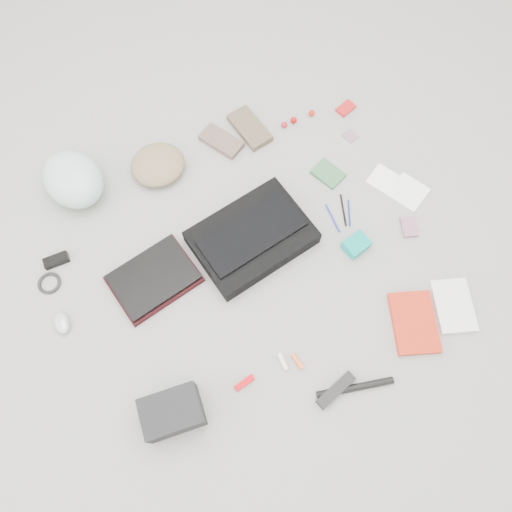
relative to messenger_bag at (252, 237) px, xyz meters
name	(u,v)px	position (x,y,z in m)	size (l,w,h in m)	color
ground_plane	(256,261)	(-0.02, -0.08, -0.04)	(4.00, 4.00, 0.00)	gray
messenger_bag	(252,237)	(0.00, 0.00, 0.00)	(0.45, 0.32, 0.07)	black
bag_flap	(252,233)	(0.00, 0.00, 0.04)	(0.41, 0.18, 0.01)	black
laptop_sleeve	(154,279)	(-0.41, 0.00, -0.03)	(0.32, 0.24, 0.02)	black
laptop	(153,277)	(-0.41, 0.00, -0.01)	(0.30, 0.22, 0.02)	black
bike_helmet	(73,179)	(-0.57, 0.51, 0.05)	(0.23, 0.28, 0.17)	silver
beanie	(158,165)	(-0.23, 0.47, 0.00)	(0.23, 0.22, 0.08)	#826E4E
mitten_left	(221,141)	(0.07, 0.49, -0.02)	(0.09, 0.18, 0.03)	brown
mitten_right	(250,128)	(0.21, 0.50, -0.02)	(0.11, 0.21, 0.03)	brown
power_brick	(56,260)	(-0.74, 0.23, -0.02)	(0.10, 0.04, 0.03)	black
cable_coil	(49,283)	(-0.79, 0.15, -0.03)	(0.09, 0.09, 0.01)	black
mouse	(62,323)	(-0.79, -0.03, -0.02)	(0.06, 0.09, 0.04)	#A7A8AE
camera_bag	(172,412)	(-0.51, -0.50, 0.03)	(0.20, 0.14, 0.13)	black
multitool	(244,383)	(-0.25, -0.50, -0.03)	(0.08, 0.02, 0.01)	#C30006
toiletry_tube_white	(283,362)	(-0.09, -0.49, -0.03)	(0.02, 0.02, 0.07)	silver
toiletry_tube_orange	(297,361)	(-0.04, -0.51, -0.03)	(0.02, 0.02, 0.06)	orange
u_lock	(336,390)	(0.04, -0.66, -0.02)	(0.16, 0.04, 0.03)	black
bike_pump	(355,388)	(0.11, -0.68, -0.02)	(0.03, 0.03, 0.28)	black
book_red	(414,323)	(0.42, -0.55, -0.02)	(0.16, 0.24, 0.02)	red
book_white	(453,306)	(0.59, -0.56, -0.03)	(0.14, 0.21, 0.02)	silver
notepad	(328,174)	(0.42, 0.15, -0.03)	(0.09, 0.12, 0.01)	#31603B
pen_blue	(333,218)	(0.34, -0.04, -0.03)	(0.01, 0.01, 0.13)	navy
pen_black	(343,210)	(0.40, -0.02, -0.03)	(0.01, 0.01, 0.15)	black
pen_navy	(349,213)	(0.42, -0.05, -0.03)	(0.01, 0.01, 0.12)	navy
accordion_wallet	(356,245)	(0.37, -0.19, -0.01)	(0.09, 0.08, 0.05)	#02988F
card_deck	(409,227)	(0.61, -0.20, -0.03)	(0.06, 0.09, 0.02)	#A26786
napkin_top	(384,179)	(0.63, 0.04, -0.03)	(0.11, 0.11, 0.01)	white
napkin_bottom	(408,192)	(0.69, -0.06, -0.03)	(0.14, 0.14, 0.01)	white
lollipop_a	(284,125)	(0.36, 0.45, -0.02)	(0.03, 0.03, 0.03)	red
lollipop_b	(294,120)	(0.40, 0.46, -0.02)	(0.03, 0.03, 0.03)	#9C0805
lollipop_c	(312,113)	(0.49, 0.46, -0.02)	(0.03, 0.03, 0.03)	red
altoids_tin	(346,108)	(0.65, 0.43, -0.03)	(0.08, 0.05, 0.02)	red
stamp_sheet	(350,136)	(0.60, 0.29, -0.04)	(0.05, 0.06, 0.00)	gray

